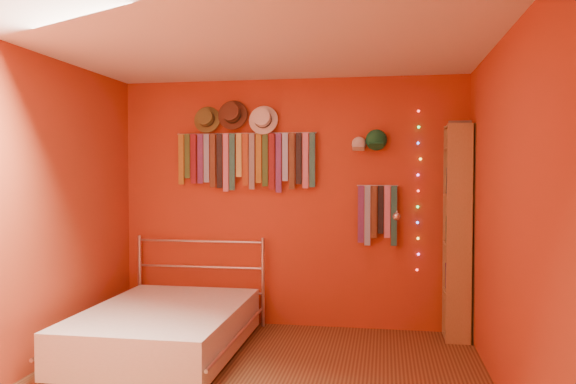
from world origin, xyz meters
The scene contains 15 objects.
back_wall centered at (0.00, 1.75, 1.25)m, with size 3.50×0.02×2.50m, color #AD471C.
right_wall centered at (1.75, 0.00, 1.25)m, with size 0.02×3.50×2.50m, color #AD471C.
left_wall centered at (-1.75, 0.00, 1.25)m, with size 0.02×3.50×2.50m, color #AD471C.
ceiling centered at (0.00, 0.00, 2.50)m, with size 3.50×3.50×0.02m, color white.
tie_rack centered at (-0.44, 1.68, 1.70)m, with size 1.45×0.03×0.60m.
small_tie_rack centered at (0.88, 1.68, 1.17)m, with size 0.40×0.03×0.59m.
fedora_olive centered at (-0.85, 1.66, 2.11)m, with size 0.28×0.15×0.27m.
fedora_brown centered at (-0.58, 1.65, 2.15)m, with size 0.31×0.17×0.30m.
fedora_white centered at (-0.26, 1.65, 2.09)m, with size 0.30×0.16×0.29m.
cap_white centered at (0.69, 1.70, 1.84)m, with size 0.16×0.20×0.16m.
cap_green centered at (0.86, 1.70, 1.87)m, with size 0.19×0.24×0.19m.
fairy_lights centered at (1.27, 1.71, 1.38)m, with size 0.05×0.02×1.56m.
reading_lamp centered at (1.06, 1.50, 1.15)m, with size 0.08×0.32×0.10m.
bookshelf centered at (1.66, 1.53, 1.02)m, with size 0.25×0.34×2.00m.
bed centered at (-0.92, 0.71, 0.21)m, with size 1.36×1.87×0.90m.
Camera 1 is at (0.94, -3.85, 1.56)m, focal length 35.00 mm.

